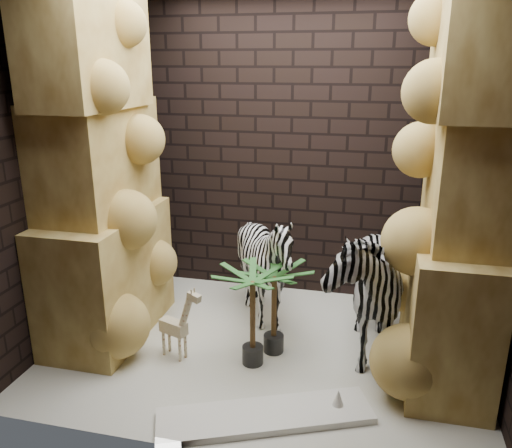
% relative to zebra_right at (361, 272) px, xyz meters
% --- Properties ---
extents(floor, '(3.50, 3.50, 0.00)m').
position_rel_zebra_right_xyz_m(floor, '(-0.76, -0.17, -0.72)').
color(floor, beige).
rests_on(floor, ground).
extents(wall_back, '(3.50, 0.00, 3.50)m').
position_rel_zebra_right_xyz_m(wall_back, '(-0.76, 1.08, 0.78)').
color(wall_back, black).
rests_on(wall_back, ground).
extents(wall_front, '(3.50, 0.00, 3.50)m').
position_rel_zebra_right_xyz_m(wall_front, '(-0.76, -1.42, 0.78)').
color(wall_front, black).
rests_on(wall_front, ground).
extents(wall_left, '(0.00, 3.00, 3.00)m').
position_rel_zebra_right_xyz_m(wall_left, '(-2.51, -0.17, 0.78)').
color(wall_left, black).
rests_on(wall_left, ground).
extents(rock_pillar_left, '(0.68, 1.30, 3.00)m').
position_rel_zebra_right_xyz_m(rock_pillar_left, '(-2.16, -0.17, 0.78)').
color(rock_pillar_left, '#DEC66E').
rests_on(rock_pillar_left, floor).
extents(rock_pillar_right, '(0.58, 1.25, 3.00)m').
position_rel_zebra_right_xyz_m(rock_pillar_right, '(0.66, -0.17, 0.78)').
color(rock_pillar_right, '#DEC66E').
rests_on(rock_pillar_right, floor).
extents(zebra_right, '(0.78, 1.28, 1.44)m').
position_rel_zebra_right_xyz_m(zebra_right, '(0.00, 0.00, 0.00)').
color(zebra_right, white).
rests_on(zebra_right, floor).
extents(zebra_left, '(1.15, 1.31, 1.03)m').
position_rel_zebra_right_xyz_m(zebra_left, '(-0.84, 0.29, -0.20)').
color(zebra_left, white).
rests_on(zebra_left, floor).
extents(giraffe_toy, '(0.37, 0.23, 0.69)m').
position_rel_zebra_right_xyz_m(giraffe_toy, '(-1.45, -0.43, -0.38)').
color(giraffe_toy, beige).
rests_on(giraffe_toy, floor).
extents(palm_front, '(0.36, 0.36, 0.78)m').
position_rel_zebra_right_xyz_m(palm_front, '(-0.67, -0.17, -0.33)').
color(palm_front, '#175A1E').
rests_on(palm_front, floor).
extents(palm_back, '(0.36, 0.36, 0.82)m').
position_rel_zebra_right_xyz_m(palm_back, '(-0.80, -0.38, -0.31)').
color(palm_back, '#175A1E').
rests_on(palm_back, floor).
extents(surfboard, '(1.49, 0.90, 0.05)m').
position_rel_zebra_right_xyz_m(surfboard, '(-0.56, -1.03, -0.69)').
color(surfboard, silver).
rests_on(surfboard, floor).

